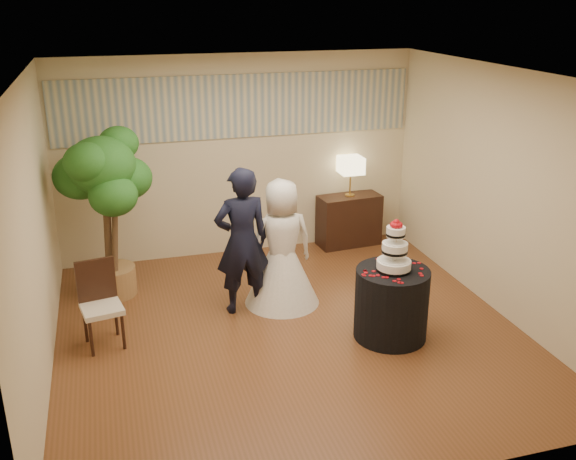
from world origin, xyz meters
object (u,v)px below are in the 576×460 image
object	(u,v)px
ficus_tree	(106,214)
groom	(242,241)
wedding_cake	(395,245)
bride	(282,243)
cake_table	(391,304)
table_lamp	(350,176)
side_chair	(102,306)
console	(349,220)

from	to	relation	value
ficus_tree	groom	bearing A→B (deg)	-30.29
groom	ficus_tree	distance (m)	1.71
wedding_cake	bride	bearing A→B (deg)	129.08
cake_table	table_lamp	world-z (taller)	table_lamp
wedding_cake	side_chair	size ratio (longest dim) A/B	0.62
bride	console	size ratio (longest dim) A/B	1.70
console	ficus_tree	world-z (taller)	ficus_tree
bride	wedding_cake	distance (m)	1.48
console	bride	bearing A→B (deg)	-138.18
bride	groom	bearing A→B (deg)	4.50
ficus_tree	cake_table	bearing A→B (deg)	-33.71
groom	bride	distance (m)	0.51
groom	table_lamp	distance (m)	2.56
console	side_chair	size ratio (longest dim) A/B	0.98
ficus_tree	side_chair	world-z (taller)	ficus_tree
groom	ficus_tree	xyz separation A→B (m)	(-1.47, 0.86, 0.18)
wedding_cake	side_chair	xyz separation A→B (m)	(-3.00, 0.67, -0.61)
groom	console	distance (m)	2.60
side_chair	bride	bearing A→B (deg)	1.79
groom	table_lamp	bearing A→B (deg)	-143.23
groom	side_chair	bearing A→B (deg)	10.68
cake_table	table_lamp	xyz separation A→B (m)	(0.56, 2.69, 0.66)
table_lamp	side_chair	size ratio (longest dim) A/B	0.63
side_chair	table_lamp	bearing A→B (deg)	19.11
cake_table	wedding_cake	xyz separation A→B (m)	(0.00, 0.00, 0.68)
cake_table	wedding_cake	size ratio (longest dim) A/B	1.38
console	table_lamp	distance (m)	0.67
bride	cake_table	distance (m)	1.50
console	wedding_cake	bearing A→B (deg)	-106.76
console	ficus_tree	distance (m)	3.58
bride	side_chair	xyz separation A→B (m)	(-2.09, -0.46, -0.31)
cake_table	console	bearing A→B (deg)	78.31
groom	cake_table	world-z (taller)	groom
console	table_lamp	world-z (taller)	table_lamp
cake_table	wedding_cake	world-z (taller)	wedding_cake
console	cake_table	bearing A→B (deg)	-106.76
cake_table	side_chair	world-z (taller)	side_chair
console	side_chair	xyz separation A→B (m)	(-3.56, -2.03, 0.08)
wedding_cake	table_lamp	xyz separation A→B (m)	(0.56, 2.69, -0.03)
table_lamp	ficus_tree	size ratio (longest dim) A/B	0.28
cake_table	ficus_tree	xyz separation A→B (m)	(-2.87, 1.91, 0.66)
wedding_cake	groom	bearing A→B (deg)	142.99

